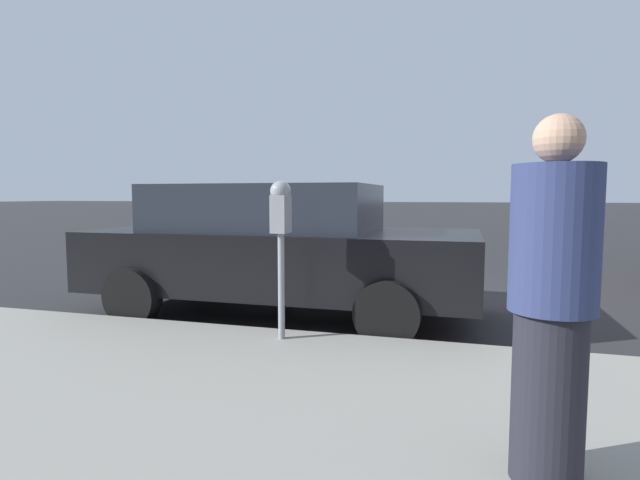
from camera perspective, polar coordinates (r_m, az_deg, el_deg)
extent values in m
plane|color=#2B2B2D|center=(6.95, 6.79, -6.86)|extent=(220.00, 220.00, 0.00)
cylinder|color=gray|center=(4.56, -4.44, -5.28)|extent=(0.06, 0.06, 0.97)
cube|color=gray|center=(4.49, -4.50, 2.97)|extent=(0.20, 0.14, 0.34)
sphere|color=gray|center=(4.49, -4.52, 5.57)|extent=(0.19, 0.19, 0.19)
cube|color=#B21919|center=(4.59, -4.04, 2.49)|extent=(0.01, 0.11, 0.12)
cube|color=black|center=(4.59, -4.05, 3.98)|extent=(0.01, 0.10, 0.08)
cube|color=black|center=(6.02, -4.41, -2.23)|extent=(1.88, 4.57, 0.70)
cube|color=#232833|center=(6.03, -6.08, 3.70)|extent=(1.65, 2.56, 0.54)
cylinder|color=black|center=(6.65, 10.05, -4.64)|extent=(0.22, 0.64, 0.64)
cylinder|color=black|center=(4.83, 7.69, -8.29)|extent=(0.22, 0.64, 0.64)
cylinder|color=black|center=(7.49, -12.08, -3.59)|extent=(0.22, 0.64, 0.64)
cylinder|color=black|center=(5.93, -20.66, -6.07)|extent=(0.22, 0.64, 0.64)
cylinder|color=#23232D|center=(2.60, 24.60, -15.91)|extent=(0.32, 0.32, 0.79)
cylinder|color=navy|center=(2.44, 25.23, 0.16)|extent=(0.38, 0.38, 0.66)
sphere|color=tan|center=(2.45, 25.62, 10.40)|extent=(0.22, 0.22, 0.22)
sphere|color=tan|center=(2.52, 27.04, 10.17)|extent=(0.06, 0.06, 0.06)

